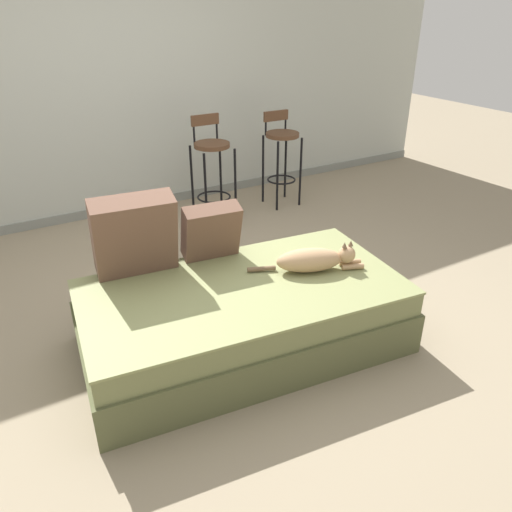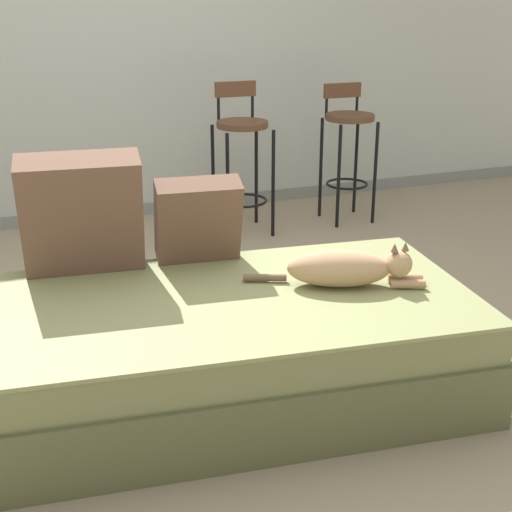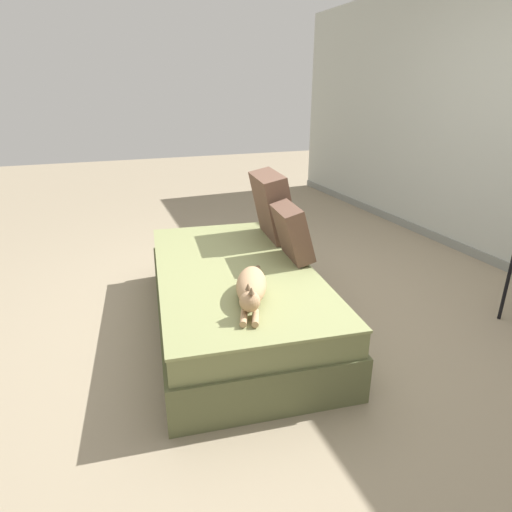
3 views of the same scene
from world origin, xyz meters
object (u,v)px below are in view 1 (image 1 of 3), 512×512
(cat, at_px, (314,260))
(bar_stool_by_doorway, at_px, (281,148))
(couch, at_px, (243,315))
(throw_pillow_middle, at_px, (211,231))
(throw_pillow_corner, at_px, (134,235))
(bar_stool_near_window, at_px, (212,161))

(cat, bearing_deg, bar_stool_by_doorway, 62.30)
(couch, distance_m, throw_pillow_middle, 0.59)
(throw_pillow_corner, relative_size, cat, 0.75)
(cat, bearing_deg, bar_stool_near_window, 82.35)
(cat, xyz_separation_m, bar_stool_by_doorway, (1.07, 2.03, 0.09))
(throw_pillow_middle, distance_m, bar_stool_by_doorway, 2.20)
(couch, relative_size, throw_pillow_middle, 5.27)
(throw_pillow_middle, xyz_separation_m, bar_stool_near_window, (0.76, 1.56, -0.05))
(couch, bearing_deg, throw_pillow_middle, 90.23)
(throw_pillow_middle, relative_size, bar_stool_by_doorway, 0.41)
(couch, bearing_deg, cat, -6.27)
(couch, xyz_separation_m, bar_stool_near_window, (0.76, 1.98, 0.36))
(bar_stool_by_doorway, bearing_deg, bar_stool_near_window, -179.99)
(throw_pillow_middle, bearing_deg, bar_stool_near_window, 64.02)
(couch, height_order, bar_stool_near_window, bar_stool_near_window)
(throw_pillow_corner, height_order, cat, throw_pillow_corner)
(couch, distance_m, bar_stool_near_window, 2.15)
(bar_stool_near_window, xyz_separation_m, bar_stool_by_doorway, (0.79, 0.00, 0.02))
(throw_pillow_corner, xyz_separation_m, cat, (0.97, -0.53, -0.19))
(bar_stool_near_window, height_order, bar_stool_by_doorway, bar_stool_near_window)
(throw_pillow_middle, bearing_deg, couch, -89.77)
(throw_pillow_middle, distance_m, bar_stool_near_window, 1.73)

